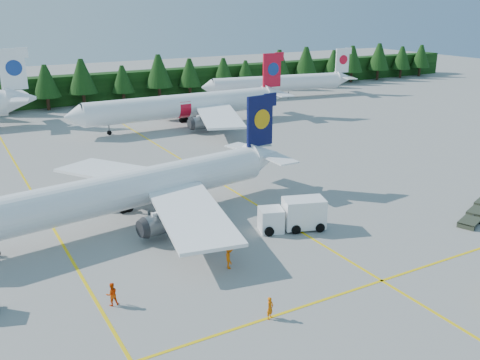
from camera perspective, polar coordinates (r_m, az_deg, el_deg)
ground at (r=43.97m, az=3.66°, el=-9.24°), size 320.00×320.00×0.00m
taxi_stripe_a at (r=56.76m, az=-19.90°, el=-3.78°), size 0.25×120.00×0.01m
taxi_stripe_b at (r=62.65m, az=-1.73°, el=-0.56°), size 0.25×120.00×0.01m
taxi_stripe_cross at (r=39.76m, az=8.49°, el=-12.66°), size 80.00×0.25×0.01m
treeline_hedge at (r=117.73m, az=-18.93°, el=8.98°), size 220.00×4.00×6.00m
airliner_navy at (r=51.90m, az=-13.01°, el=-1.37°), size 36.76×30.05×10.73m
airliner_red at (r=92.41m, az=-6.65°, el=7.78°), size 39.71×32.71×11.56m
airliner_far_right at (r=120.77m, az=3.54°, el=10.26°), size 35.42×8.66×10.35m
service_truck at (r=50.41m, az=5.59°, el=-3.71°), size 6.53×4.08×2.97m
dolly_train at (r=58.91m, az=24.05°, el=-3.00°), size 8.83×5.10×0.15m
crew_a at (r=37.10m, az=3.23°, el=-13.48°), size 0.69×0.60×1.61m
crew_b at (r=39.52m, az=-13.51°, el=-11.76°), size 0.87×0.69×1.73m
crew_c at (r=43.26m, az=-1.16°, el=-8.24°), size 0.78×0.94×1.95m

